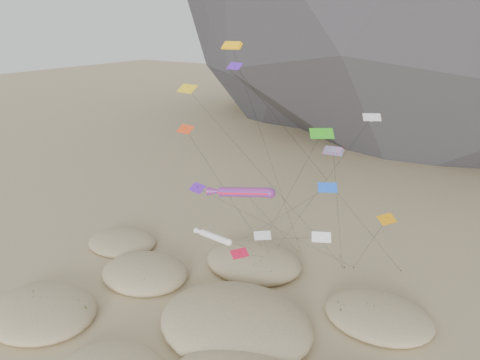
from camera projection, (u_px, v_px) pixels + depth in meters
name	position (u px, v px, depth m)	size (l,w,h in m)	color
ground	(192.00, 342.00, 49.19)	(500.00, 500.00, 0.00)	#CCB789
dunes	(206.00, 314.00, 52.73)	(50.69, 36.20, 3.94)	#CCB789
dune_grass	(198.00, 314.00, 52.37)	(43.82, 26.92, 1.44)	black
kite_stakes	(310.00, 256.00, 66.70)	(23.07, 6.54, 0.30)	#3F2D1E
rainbow_tube_kite	(242.00, 192.00, 53.84)	(8.17, 14.83, 14.18)	red
white_tube_kite	(214.00, 237.00, 53.04)	(6.07, 15.10, 9.38)	white
orange_parafoil	(233.00, 50.00, 51.99)	(5.77, 11.62, 29.81)	#FFB40D
multi_parafoil	(334.00, 153.00, 46.51)	(3.28, 12.51, 20.22)	red
delta_kites	(264.00, 166.00, 50.75)	(27.44, 23.40, 27.67)	red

